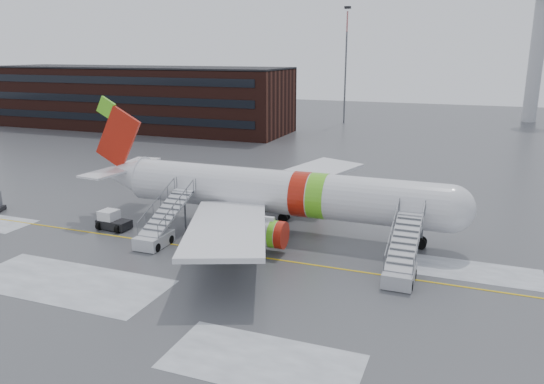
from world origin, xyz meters
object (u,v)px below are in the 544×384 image
at_px(airstair_fwd, 401,264).
at_px(airliner, 270,192).
at_px(airstair_aft, 159,231).
at_px(pushback_tug, 112,221).

bearing_deg(airstair_fwd, airliner, 151.94).
relative_size(airstair_fwd, airstair_aft, 1.00).
xyz_separation_m(airstair_aft, pushback_tug, (-5.89, 1.65, -0.33)).
height_order(airstair_fwd, pushback_tug, airstair_fwd).
distance_m(airliner, airstair_fwd, 14.09).
bearing_deg(airliner, airstair_aft, -137.83).
bearing_deg(pushback_tug, airstair_fwd, -3.71).
bearing_deg(airstair_aft, airstair_fwd, 0.00).
xyz_separation_m(airliner, pushback_tug, (-13.11, -4.89, -2.69)).
bearing_deg(airstair_fwd, pushback_tug, 176.29).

